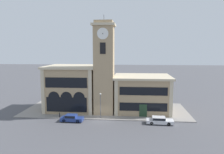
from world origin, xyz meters
TOP-DOWN VIEW (x-y plane):
  - ground_plane at (0.00, 0.00)m, footprint 300.00×300.00m
  - sidewalk_kerb at (0.00, 6.90)m, footprint 35.50×13.81m
  - clock_tower at (-0.00, 4.44)m, footprint 4.66×4.66m
  - town_hall_left_wing at (-7.53, 7.10)m, footprint 11.20×10.04m
  - town_hall_right_wing at (8.01, 7.11)m, footprint 12.17×10.04m
  - parked_car_near at (-5.50, -1.21)m, footprint 4.29×2.01m
  - parked_car_mid at (10.76, -1.21)m, footprint 4.93×2.06m
  - street_lamp at (-0.29, 0.77)m, footprint 0.36×0.36m
  - bollard at (-8.39, 0.42)m, footprint 0.18×0.18m

SIDE VIEW (x-z plane):
  - ground_plane at x=0.00m, z-range 0.00..0.00m
  - sidewalk_kerb at x=0.00m, z-range 0.00..0.15m
  - bollard at x=-8.39m, z-range 0.14..1.20m
  - parked_car_near at x=-5.50m, z-range 0.03..1.34m
  - parked_car_mid at x=10.76m, z-range 0.03..1.35m
  - street_lamp at x=-0.29m, z-range 1.00..5.98m
  - town_hall_right_wing at x=8.01m, z-range 0.03..7.83m
  - town_hall_left_wing at x=-7.53m, z-range 0.03..9.92m
  - clock_tower at x=0.00m, z-range -0.54..19.84m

